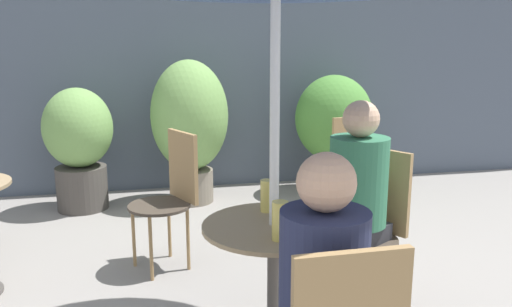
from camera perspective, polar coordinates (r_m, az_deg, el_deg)
The scene contains 12 objects.
storefront_wall at distance 5.44m, azimuth -6.77°, elevation 11.78°, with size 10.00×0.06×3.00m.
cafe_table_near at distance 2.39m, azimuth 2.03°, elevation -12.44°, with size 0.67×0.67×0.72m.
bistro_chair_1 at distance 2.95m, azimuth 13.04°, elevation -7.08°, with size 0.48×0.47×0.95m.
bistro_chair_2 at distance 3.50m, azimuth -9.57°, elevation -3.89°, with size 0.48×0.46×0.95m.
bistro_chair_3 at distance 4.38m, azimuth 10.08°, elevation -0.69°, with size 0.43×0.45×0.95m.
seated_person_0 at distance 1.76m, azimuth 7.53°, elevation -14.84°, with size 0.30×0.31×1.19m.
seated_person_1 at distance 2.77m, azimuth 11.40°, elevation -4.35°, with size 0.40×0.39×1.24m.
beer_glass_0 at distance 2.12m, azimuth 2.75°, elevation -7.68°, with size 0.07×0.07×0.17m.
beer_glass_1 at distance 2.47m, azimuth 1.25°, elevation -4.85°, with size 0.06×0.06×0.16m.
potted_plant_0 at distance 4.95m, azimuth -19.58°, elevation 1.24°, with size 0.63×0.63×1.16m.
potted_plant_1 at distance 4.90m, azimuth -7.58°, elevation 3.56°, with size 0.75×0.75×1.40m.
potted_plant_2 at distance 5.27m, azimuth 8.84°, elevation 3.22°, with size 0.80×0.80×1.24m.
Camera 1 is at (-0.50, -2.11, 1.51)m, focal length 35.00 mm.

